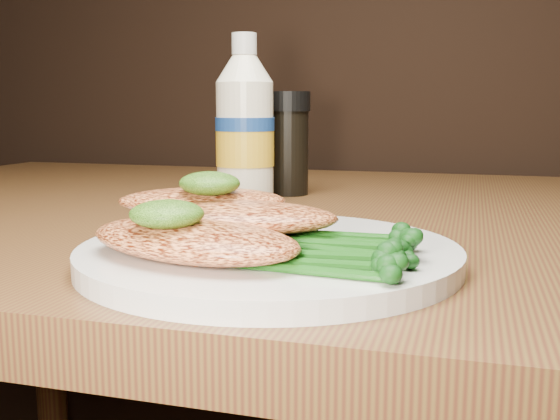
% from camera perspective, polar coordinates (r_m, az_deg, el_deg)
% --- Properties ---
extents(plate, '(0.26, 0.26, 0.01)m').
position_cam_1_polar(plate, '(0.46, -0.93, -3.90)').
color(plate, silver).
rests_on(plate, dining_table).
extents(chicken_front, '(0.17, 0.12, 0.02)m').
position_cam_1_polar(chicken_front, '(0.42, -7.60, -2.56)').
color(chicken_front, '#F68C4E').
rests_on(chicken_front, plate).
extents(chicken_mid, '(0.15, 0.09, 0.02)m').
position_cam_1_polar(chicken_mid, '(0.45, -3.98, -0.62)').
color(chicken_mid, '#F68C4E').
rests_on(chicken_mid, plate).
extents(chicken_back, '(0.14, 0.10, 0.02)m').
position_cam_1_polar(chicken_back, '(0.48, -6.79, 0.80)').
color(chicken_back, '#F68C4E').
rests_on(chicken_back, plate).
extents(pesto_front, '(0.05, 0.05, 0.02)m').
position_cam_1_polar(pesto_front, '(0.41, -9.82, -0.35)').
color(pesto_front, black).
rests_on(pesto_front, chicken_front).
extents(pesto_back, '(0.06, 0.05, 0.02)m').
position_cam_1_polar(pesto_back, '(0.47, -6.14, 2.32)').
color(pesto_back, black).
rests_on(pesto_back, chicken_back).
extents(broccolini_bundle, '(0.14, 0.11, 0.02)m').
position_cam_1_polar(broccolini_bundle, '(0.42, 4.19, -2.85)').
color(broccolini_bundle, '#144B10').
rests_on(broccolini_bundle, plate).
extents(mayo_bottle, '(0.08, 0.08, 0.19)m').
position_cam_1_polar(mayo_bottle, '(0.75, -3.07, 7.93)').
color(mayo_bottle, white).
rests_on(mayo_bottle, dining_table).
extents(pepper_grinder, '(0.05, 0.05, 0.13)m').
position_cam_1_polar(pepper_grinder, '(0.81, 0.79, 5.79)').
color(pepper_grinder, black).
rests_on(pepper_grinder, dining_table).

